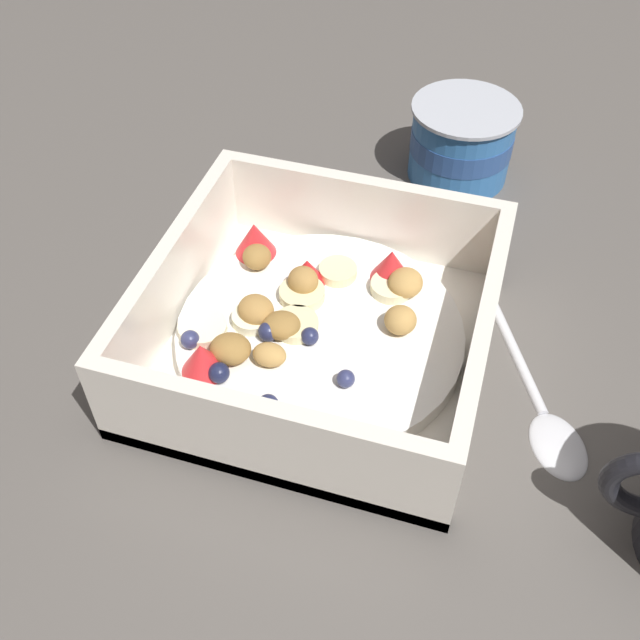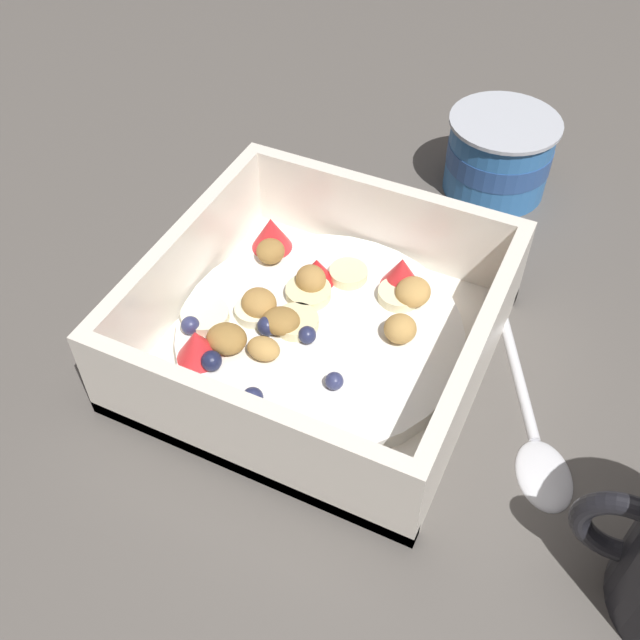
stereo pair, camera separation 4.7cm
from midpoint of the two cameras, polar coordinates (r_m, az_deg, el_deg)
The scene contains 4 objects.
ground_plane at distance 0.50m, azimuth 3.92°, elevation -1.60°, with size 2.40×2.40×0.00m, color #56514C.
fruit_bowl at distance 0.48m, azimuth 2.61°, elevation -0.67°, with size 0.21×0.21×0.07m.
spoon at distance 0.47m, azimuth 19.02°, elevation -8.41°, with size 0.09×0.16×0.01m.
yogurt_cup at distance 0.62m, azimuth 15.75°, elevation 12.03°, with size 0.09×0.09×0.06m.
Camera 2 is at (0.13, -0.30, 0.37)m, focal length 41.63 mm.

